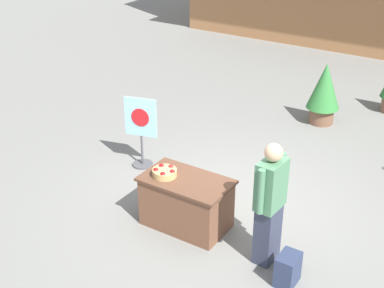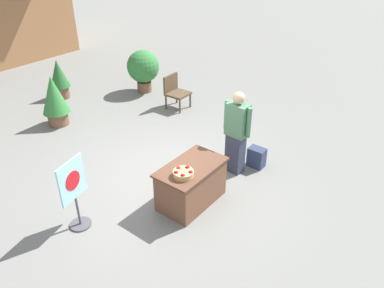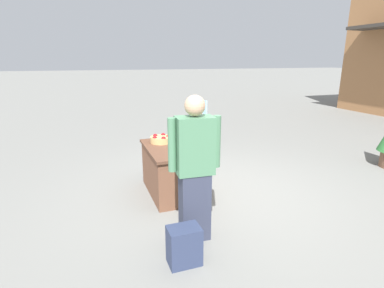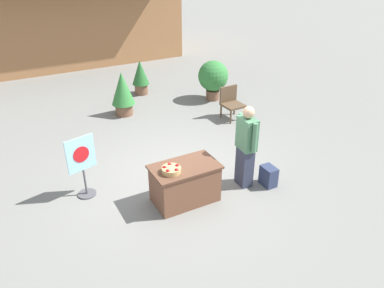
{
  "view_description": "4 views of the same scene",
  "coord_description": "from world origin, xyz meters",
  "px_view_note": "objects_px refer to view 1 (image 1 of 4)",
  "views": [
    {
      "loc": [
        3.22,
        -6.15,
        4.59
      ],
      "look_at": [
        -0.7,
        -0.04,
        0.9
      ],
      "focal_mm": 50.0,
      "sensor_mm": 36.0,
      "label": 1
    },
    {
      "loc": [
        -4.53,
        -4.06,
        4.36
      ],
      "look_at": [
        0.19,
        -0.4,
        0.83
      ],
      "focal_mm": 35.0,
      "sensor_mm": 36.0,
      "label": 2
    },
    {
      "loc": [
        4.0,
        -1.97,
        2.09
      ],
      "look_at": [
        -0.52,
        -0.36,
        0.73
      ],
      "focal_mm": 28.0,
      "sensor_mm": 36.0,
      "label": 3
    },
    {
      "loc": [
        -3.02,
        -6.02,
        4.39
      ],
      "look_at": [
        -0.07,
        -0.58,
        1.07
      ],
      "focal_mm": 35.0,
      "sensor_mm": 36.0,
      "label": 4
    }
  ],
  "objects_px": {
    "apple_basket": "(165,172)",
    "poster_board": "(141,130)",
    "potted_plant_far_right": "(324,91)",
    "person_visitor": "(270,203)",
    "backpack": "(288,269)",
    "display_table": "(186,202)"
  },
  "relations": [
    {
      "from": "poster_board",
      "to": "potted_plant_far_right",
      "type": "relative_size",
      "value": 1.0
    },
    {
      "from": "apple_basket",
      "to": "backpack",
      "type": "relative_size",
      "value": 0.83
    },
    {
      "from": "display_table",
      "to": "apple_basket",
      "type": "distance_m",
      "value": 0.54
    },
    {
      "from": "person_visitor",
      "to": "potted_plant_far_right",
      "type": "relative_size",
      "value": 1.36
    },
    {
      "from": "person_visitor",
      "to": "poster_board",
      "type": "bearing_deg",
      "value": -17.89
    },
    {
      "from": "apple_basket",
      "to": "backpack",
      "type": "xyz_separation_m",
      "value": [
        2.05,
        -0.28,
        -0.62
      ]
    },
    {
      "from": "backpack",
      "to": "poster_board",
      "type": "relative_size",
      "value": 0.33
    },
    {
      "from": "display_table",
      "to": "potted_plant_far_right",
      "type": "bearing_deg",
      "value": 85.4
    },
    {
      "from": "apple_basket",
      "to": "person_visitor",
      "type": "xyz_separation_m",
      "value": [
        1.63,
        -0.01,
        0.06
      ]
    },
    {
      "from": "apple_basket",
      "to": "potted_plant_far_right",
      "type": "relative_size",
      "value": 0.27
    },
    {
      "from": "poster_board",
      "to": "potted_plant_far_right",
      "type": "height_order",
      "value": "potted_plant_far_right"
    },
    {
      "from": "person_visitor",
      "to": "poster_board",
      "type": "xyz_separation_m",
      "value": [
        -2.94,
        1.17,
        -0.2
      ]
    },
    {
      "from": "apple_basket",
      "to": "poster_board",
      "type": "distance_m",
      "value": 1.76
    },
    {
      "from": "apple_basket",
      "to": "person_visitor",
      "type": "relative_size",
      "value": 0.2
    },
    {
      "from": "backpack",
      "to": "potted_plant_far_right",
      "type": "relative_size",
      "value": 0.33
    },
    {
      "from": "person_visitor",
      "to": "potted_plant_far_right",
      "type": "xyz_separation_m",
      "value": [
        -0.95,
        4.58,
        -0.19
      ]
    },
    {
      "from": "display_table",
      "to": "backpack",
      "type": "relative_size",
      "value": 3.02
    },
    {
      "from": "person_visitor",
      "to": "backpack",
      "type": "xyz_separation_m",
      "value": [
        0.42,
        -0.27,
        -0.67
      ]
    },
    {
      "from": "display_table",
      "to": "backpack",
      "type": "xyz_separation_m",
      "value": [
        1.74,
        -0.36,
        -0.18
      ]
    },
    {
      "from": "backpack",
      "to": "potted_plant_far_right",
      "type": "distance_m",
      "value": 5.07
    },
    {
      "from": "apple_basket",
      "to": "poster_board",
      "type": "bearing_deg",
      "value": 138.59
    },
    {
      "from": "apple_basket",
      "to": "person_visitor",
      "type": "distance_m",
      "value": 1.63
    }
  ]
}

